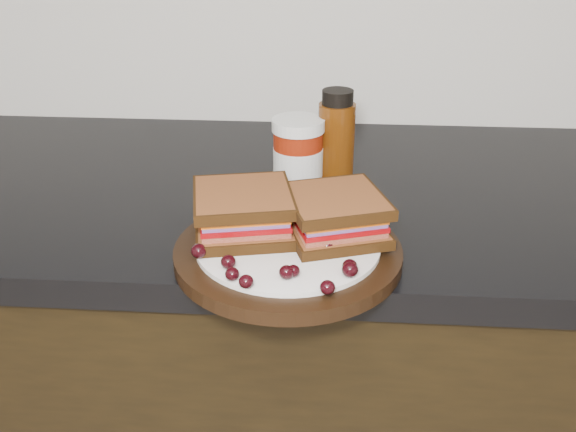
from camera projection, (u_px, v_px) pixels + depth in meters
name	position (u px, v px, depth m)	size (l,w,h in m)	color
base_cabinets	(177.00, 405.00, 1.23)	(3.96, 0.58, 0.86)	black
countertop	(156.00, 191.00, 1.02)	(3.98, 0.60, 0.04)	black
plate	(288.00, 253.00, 0.79)	(0.28, 0.28, 0.02)	black
sandwich_left	(243.00, 212.00, 0.80)	(0.12, 0.12, 0.05)	brown
sandwich_right	(335.00, 215.00, 0.79)	(0.12, 0.12, 0.05)	brown
grape_0	(199.00, 251.00, 0.75)	(0.02, 0.02, 0.02)	black
grape_1	(228.00, 262.00, 0.73)	(0.02, 0.02, 0.02)	black
grape_2	(232.00, 274.00, 0.70)	(0.02, 0.02, 0.02)	black
grape_3	(246.00, 282.00, 0.69)	(0.02, 0.02, 0.02)	black
grape_4	(287.00, 272.00, 0.71)	(0.02, 0.02, 0.02)	black
grape_5	(293.00, 271.00, 0.71)	(0.02, 0.02, 0.01)	black
grape_6	(327.00, 287.00, 0.68)	(0.02, 0.02, 0.02)	black
grape_7	(350.00, 270.00, 0.71)	(0.02, 0.02, 0.02)	black
grape_8	(350.00, 266.00, 0.72)	(0.02, 0.02, 0.02)	black
grape_9	(327.00, 246.00, 0.76)	(0.02, 0.02, 0.02)	black
grape_10	(362.00, 239.00, 0.77)	(0.02, 0.02, 0.02)	black
grape_11	(343.00, 231.00, 0.79)	(0.02, 0.02, 0.02)	black
grape_12	(343.00, 226.00, 0.80)	(0.02, 0.02, 0.02)	black
grape_13	(256.00, 210.00, 0.85)	(0.02, 0.02, 0.02)	black
grape_14	(229.00, 220.00, 0.82)	(0.02, 0.02, 0.01)	black
grape_15	(235.00, 229.00, 0.80)	(0.02, 0.02, 0.02)	black
grape_16	(206.00, 242.00, 0.77)	(0.02, 0.02, 0.02)	black
grape_17	(249.00, 221.00, 0.82)	(0.02, 0.02, 0.02)	black
grape_18	(226.00, 226.00, 0.80)	(0.02, 0.02, 0.02)	black
grape_19	(220.00, 232.00, 0.79)	(0.02, 0.02, 0.02)	black
condiment_jar	(298.00, 156.00, 0.95)	(0.08, 0.08, 0.11)	maroon
oil_bottle	(336.00, 140.00, 0.96)	(0.05, 0.05, 0.15)	#4B2307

